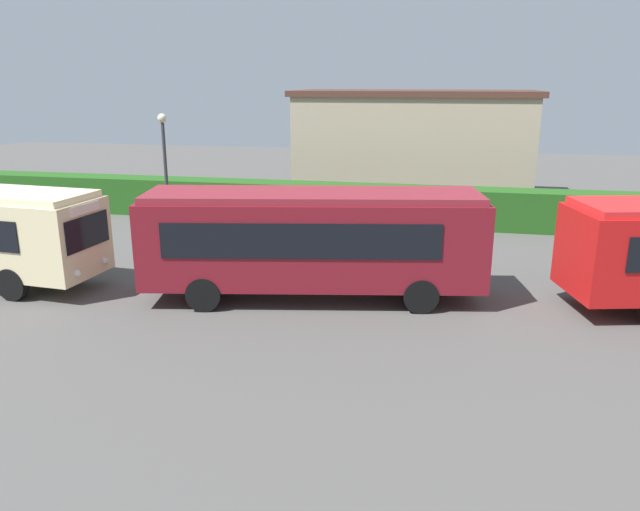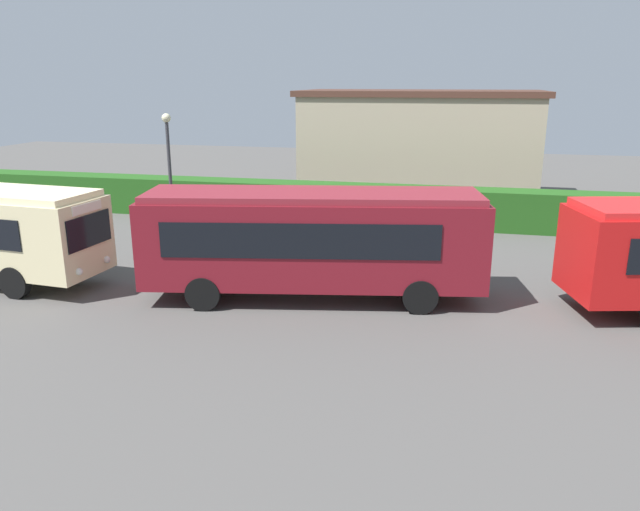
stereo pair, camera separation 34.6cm
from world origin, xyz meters
name	(u,v)px [view 2 (the right image)]	position (x,y,z in m)	size (l,w,h in m)	color
ground_plane	(302,284)	(0.00, 0.00, 0.00)	(79.84, 79.84, 0.00)	#514F4C
bus_maroon	(313,238)	(0.68, -1.23, 1.87)	(10.29, 4.26, 3.26)	maroon
person_center	(304,235)	(-0.61, 2.67, 0.96)	(0.42, 0.46, 1.80)	silver
hedge_row	(351,203)	(0.00, 9.18, 0.88)	(51.92, 1.52, 1.75)	#22551A
depot_building	(419,146)	(2.57, 15.49, 2.94)	(12.60, 6.47, 5.85)	tan
traffic_cone	(258,240)	(-2.80, 3.91, 0.30)	(0.36, 0.36, 0.60)	orange
lamppost	(169,161)	(-6.73, 4.64, 3.22)	(0.36, 0.36, 5.10)	#38383D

